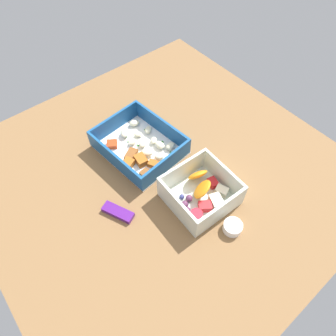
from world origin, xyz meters
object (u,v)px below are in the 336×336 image
object	(u,v)px
paper_cup_liner	(233,227)
pasta_container	(140,146)
fruit_bowl	(201,193)
candy_bar	(118,212)

from	to	relation	value
paper_cup_liner	pasta_container	bearing A→B (deg)	4.37
fruit_bowl	paper_cup_liner	size ratio (longest dim) A/B	3.58
pasta_container	fruit_bowl	world-z (taller)	fruit_bowl
candy_bar	paper_cup_liner	size ratio (longest dim) A/B	1.77
pasta_container	candy_bar	xyz separation A→B (cm)	(-11.10, 14.05, -1.03)
fruit_bowl	paper_cup_liner	bearing A→B (deg)	-179.37
candy_bar	paper_cup_liner	bearing A→B (deg)	-137.97
pasta_container	paper_cup_liner	world-z (taller)	pasta_container
pasta_container	paper_cup_liner	xyz separation A→B (cm)	(-29.17, -2.23, -0.63)
pasta_container	fruit_bowl	xyz separation A→B (cm)	(-19.53, -2.12, 0.66)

